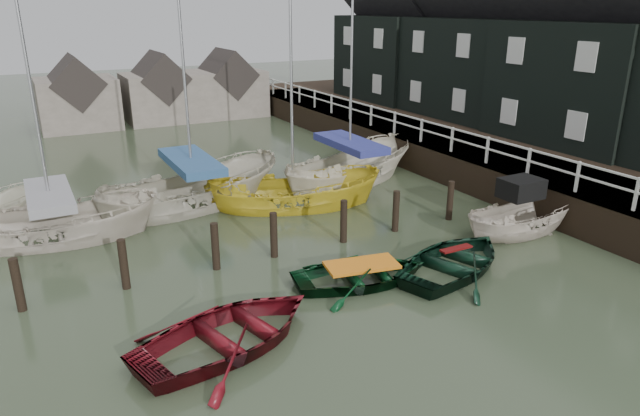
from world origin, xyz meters
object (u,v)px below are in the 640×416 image
rowboat_green (361,282)px  sailboat_b (194,204)px  sailboat_d (349,179)px  rowboat_dkgreen (454,271)px  sailboat_a (56,237)px  motorboat (520,230)px  rowboat_red (231,345)px  sailboat_c (293,205)px

rowboat_green → sailboat_b: sailboat_b is taller
sailboat_b → sailboat_d: bearing=-102.5°
rowboat_green → rowboat_dkgreen: size_ratio=0.88×
sailboat_a → sailboat_b: (4.89, 1.18, -0.01)m
rowboat_green → sailboat_b: bearing=25.3°
motorboat → sailboat_b: (-8.78, 7.80, -0.03)m
rowboat_red → sailboat_d: bearing=-58.1°
sailboat_d → sailboat_b: bearing=71.6°
rowboat_dkgreen → sailboat_c: (-1.63, 7.21, 0.01)m
motorboat → sailboat_c: (-5.49, 5.99, -0.08)m
rowboat_red → sailboat_b: 9.83m
rowboat_red → rowboat_green: 4.35m
rowboat_green → sailboat_d: sailboat_d is taller
rowboat_green → sailboat_c: (1.10, 6.59, 0.01)m
rowboat_dkgreen → motorboat: 4.05m
sailboat_a → sailboat_b: size_ratio=1.03×
rowboat_dkgreen → sailboat_c: sailboat_c is taller
sailboat_b → sailboat_d: size_ratio=0.91×
motorboat → sailboat_d: 7.99m
rowboat_red → sailboat_a: bearing=3.4°
sailboat_c → rowboat_dkgreen: bearing=-146.7°
motorboat → sailboat_a: sailboat_a is taller
rowboat_dkgreen → sailboat_a: bearing=31.5°
rowboat_green → sailboat_d: 9.53m
rowboat_green → sailboat_a: 10.11m
rowboat_green → sailboat_c: sailboat_c is taller
sailboat_a → sailboat_d: sailboat_d is taller
rowboat_dkgreen → rowboat_green: bearing=57.4°
motorboat → rowboat_green: bearing=95.2°
motorboat → sailboat_d: bearing=14.4°
rowboat_dkgreen → rowboat_red: bearing=75.2°
sailboat_a → sailboat_c: size_ratio=1.17×
motorboat → sailboat_b: bearing=48.4°
sailboat_c → rowboat_green: bearing=-168.9°
motorboat → sailboat_c: size_ratio=0.46×
rowboat_red → sailboat_b: sailboat_b is taller
rowboat_green → sailboat_b: size_ratio=0.34×
sailboat_d → motorboat: bearing=176.5°
sailboat_a → sailboat_c: 8.20m
sailboat_b → sailboat_c: bearing=-130.8°
rowboat_red → sailboat_a: 8.94m
rowboat_green → rowboat_dkgreen: 2.80m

